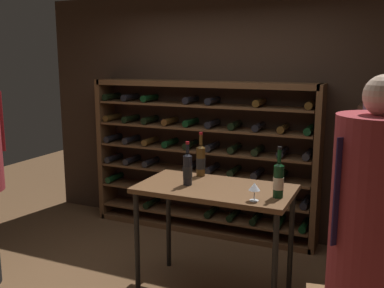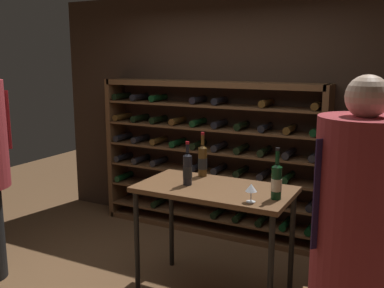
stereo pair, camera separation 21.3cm
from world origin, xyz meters
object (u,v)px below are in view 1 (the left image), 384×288
display_cabinet (378,189)px  wine_bottle_green_slim (201,160)px  wine_rack (202,158)px  wine_glass_stemmed_left (254,187)px  wine_bottle_black_capsule (188,169)px  person_guest_khaki (372,254)px  tasting_table (215,198)px  wine_bottle_amber_reserve (279,180)px

display_cabinet → wine_bottle_green_slim: display_cabinet is taller
wine_rack → wine_glass_stemmed_left: size_ratio=19.09×
wine_bottle_black_capsule → wine_glass_stemmed_left: 0.64m
wine_rack → person_guest_khaki: 2.97m
display_cabinet → tasting_table: bearing=-139.3°
tasting_table → wine_bottle_green_slim: 0.43m
person_guest_khaki → wine_bottle_green_slim: person_guest_khaki is taller
display_cabinet → wine_bottle_black_capsule: size_ratio=4.26×
wine_rack → person_guest_khaki: size_ratio=1.38×
wine_rack → wine_glass_stemmed_left: bearing=-55.0°
wine_bottle_amber_reserve → wine_bottle_black_capsule: size_ratio=1.07×
wine_rack → person_guest_khaki: bearing=-51.7°
wine_bottle_amber_reserve → wine_bottle_black_capsule: wine_bottle_amber_reserve is taller
tasting_table → wine_bottle_amber_reserve: 0.58m
wine_bottle_black_capsule → wine_glass_stemmed_left: bearing=-16.3°
wine_bottle_amber_reserve → wine_bottle_black_capsule: bearing=178.0°
tasting_table → display_cabinet: 1.60m
wine_bottle_black_capsule → wine_glass_stemmed_left: (0.62, -0.18, -0.03)m
tasting_table → display_cabinet: (1.21, 1.05, -0.06)m
display_cabinet → wine_bottle_black_capsule: (-1.44, -1.09, 0.30)m
wine_bottle_green_slim → wine_bottle_black_capsule: (0.01, -0.30, -0.01)m
tasting_table → wine_bottle_black_capsule: wine_bottle_black_capsule is taller
person_guest_khaki → wine_rack: bearing=79.4°
wine_bottle_green_slim → wine_bottle_black_capsule: 0.30m
person_guest_khaki → display_cabinet: bearing=41.1°
wine_rack → display_cabinet: 1.85m
wine_rack → wine_bottle_black_capsule: bearing=-72.6°
wine_bottle_green_slim → person_guest_khaki: bearing=-43.1°
tasting_table → person_guest_khaki: (1.21, -1.10, 0.22)m
wine_rack → wine_bottle_black_capsule: 1.35m
display_cabinet → wine_bottle_black_capsule: bearing=-142.9°
wine_rack → display_cabinet: bearing=-5.7°
person_guest_khaki → wine_bottle_amber_reserve: bearing=74.7°
tasting_table → wine_glass_stemmed_left: bearing=-29.7°
person_guest_khaki → wine_glass_stemmed_left: bearing=84.4°
wine_rack → person_guest_khaki: (1.84, -2.32, 0.19)m
display_cabinet → wine_bottle_black_capsule: 1.83m
wine_bottle_green_slim → wine_rack: bearing=111.8°
tasting_table → wine_bottle_amber_reserve: (0.53, -0.07, 0.24)m
display_cabinet → wine_bottle_green_slim: bearing=-151.5°
wine_bottle_green_slim → wine_glass_stemmed_left: 0.79m
wine_bottle_black_capsule → person_guest_khaki: bearing=-36.2°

